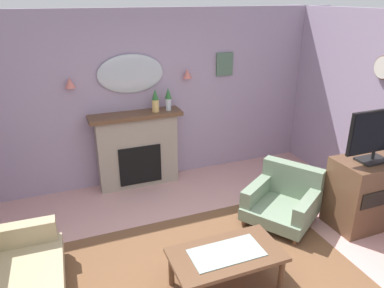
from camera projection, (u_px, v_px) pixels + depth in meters
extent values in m
cube|color=#9E8CA8|center=(141.00, 99.00, 5.52)|extent=(6.60, 0.10, 2.60)
cube|color=brown|center=(208.00, 281.00, 3.80)|extent=(3.20, 2.40, 0.01)
cube|color=gray|center=(138.00, 151.00, 5.58)|extent=(1.20, 0.28, 1.10)
cube|color=black|center=(140.00, 164.00, 5.56)|extent=(0.64, 0.12, 0.60)
cube|color=brown|center=(136.00, 115.00, 5.34)|extent=(1.36, 0.36, 0.06)
cylinder|color=tan|center=(155.00, 106.00, 5.38)|extent=(0.11, 0.11, 0.18)
cone|color=#2D6633|center=(155.00, 94.00, 5.32)|extent=(0.10, 0.10, 0.16)
cylinder|color=silver|center=(168.00, 104.00, 5.45)|extent=(0.08, 0.08, 0.18)
cone|color=#2D6633|center=(168.00, 93.00, 5.38)|extent=(0.10, 0.10, 0.16)
ellipsoid|color=#B2BCC6|center=(131.00, 74.00, 5.25)|extent=(0.96, 0.06, 0.56)
cone|color=#D17066|center=(70.00, 83.00, 4.94)|extent=(0.14, 0.14, 0.14)
cone|color=#D17066|center=(187.00, 74.00, 5.52)|extent=(0.14, 0.14, 0.14)
cylinder|color=silver|center=(384.00, 68.00, 4.68)|extent=(0.04, 0.28, 0.28)
torus|color=brown|center=(384.00, 68.00, 4.68)|extent=(0.03, 0.31, 0.31)
cube|color=#4C6B56|center=(225.00, 64.00, 5.75)|extent=(0.28, 0.03, 0.36)
cube|color=brown|center=(226.00, 255.00, 3.56)|extent=(1.10, 0.60, 0.04)
cube|color=#8C9E99|center=(227.00, 253.00, 3.55)|extent=(0.72, 0.36, 0.01)
cylinder|color=brown|center=(281.00, 276.00, 3.60)|extent=(0.06, 0.06, 0.40)
cylinder|color=brown|center=(171.00, 269.00, 3.68)|extent=(0.06, 0.06, 0.40)
cylinder|color=brown|center=(256.00, 247.00, 4.02)|extent=(0.06, 0.06, 0.40)
cube|color=tan|center=(19.00, 234.00, 3.89)|extent=(0.76, 0.19, 0.24)
cylinder|color=brown|center=(57.00, 255.00, 4.12)|extent=(0.07, 0.07, 0.10)
cube|color=gray|center=(280.00, 210.00, 4.73)|extent=(1.11, 1.11, 0.16)
cube|color=gray|center=(292.00, 179.00, 4.87)|extent=(0.57, 0.76, 0.45)
cube|color=gray|center=(257.00, 190.00, 4.84)|extent=(0.68, 0.51, 0.22)
cube|color=gray|center=(308.00, 206.00, 4.48)|extent=(0.68, 0.51, 0.22)
cylinder|color=brown|center=(244.00, 222.00, 4.70)|extent=(0.06, 0.06, 0.10)
cylinder|color=brown|center=(295.00, 242.00, 4.34)|extent=(0.06, 0.06, 0.10)
cylinder|color=brown|center=(266.00, 200.00, 5.22)|extent=(0.06, 0.06, 0.10)
cylinder|color=brown|center=(314.00, 215.00, 4.85)|extent=(0.06, 0.06, 0.10)
cube|color=brown|center=(364.00, 193.00, 4.61)|extent=(0.80, 0.56, 0.90)
cube|color=black|center=(384.00, 197.00, 4.33)|extent=(0.68, 0.02, 0.20)
cube|color=black|center=(372.00, 160.00, 4.42)|extent=(0.36, 0.24, 0.03)
cylinder|color=black|center=(373.00, 155.00, 4.39)|extent=(0.04, 0.04, 0.10)
cube|color=black|center=(378.00, 131.00, 4.28)|extent=(0.84, 0.04, 0.52)
cube|color=black|center=(379.00, 131.00, 4.26)|extent=(0.80, 0.01, 0.48)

